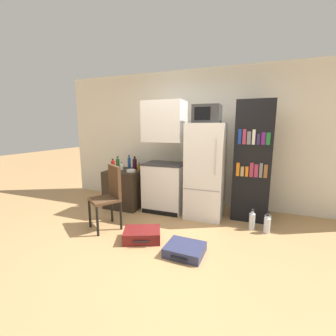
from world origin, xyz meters
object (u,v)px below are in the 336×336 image
(kitchen_hutch, at_px, (165,162))
(bottle_blue_soda, at_px, (129,162))
(microwave, at_px, (207,114))
(bowl, at_px, (131,171))
(chair, at_px, (110,192))
(suitcase_small_flat, at_px, (142,235))
(bottle_wine_dark, at_px, (135,164))
(bottle_ketchup_red, at_px, (113,165))
(bottle_milk_white, at_px, (122,167))
(bottle_amber_beer, at_px, (139,167))
(bookshelf, at_px, (252,162))
(water_bottle_back, at_px, (268,222))
(suitcase_large_flat, at_px, (185,249))
(refrigerator, at_px, (205,171))
(water_bottle_middle, at_px, (252,221))
(side_table, at_px, (126,188))
(water_bottle_front, at_px, (267,225))
(bottle_green_tall, at_px, (118,164))

(kitchen_hutch, xyz_separation_m, bottle_blue_soda, (-0.88, 0.22, -0.09))
(microwave, relative_size, bowl, 2.64)
(chair, relative_size, suitcase_small_flat, 1.63)
(bottle_blue_soda, distance_m, bottle_wine_dark, 0.19)
(bottle_blue_soda, relative_size, bottle_ketchup_red, 1.23)
(suitcase_small_flat, bearing_deg, bottle_milk_white, 108.63)
(bottle_amber_beer, bearing_deg, bottle_milk_white, -169.88)
(bookshelf, bearing_deg, bottle_ketchup_red, -176.04)
(bowl, bearing_deg, water_bottle_back, -0.96)
(microwave, height_order, bottle_amber_beer, microwave)
(bottle_blue_soda, bearing_deg, suitcase_small_flat, -54.51)
(bottle_wine_dark, distance_m, suitcase_small_flat, 1.75)
(suitcase_large_flat, relative_size, suitcase_small_flat, 0.80)
(refrigerator, xyz_separation_m, bookshelf, (0.75, 0.14, 0.18))
(bookshelf, relative_size, water_bottle_middle, 6.11)
(side_table, distance_m, water_bottle_middle, 2.41)
(suitcase_large_flat, bearing_deg, chair, 168.40)
(bottle_blue_soda, distance_m, suitcase_large_flat, 2.41)
(water_bottle_front, bearing_deg, water_bottle_middle, 167.80)
(bookshelf, xyz_separation_m, chair, (-2.04, -1.10, -0.42))
(chair, distance_m, water_bottle_middle, 2.25)
(bookshelf, bearing_deg, suitcase_large_flat, -116.56)
(water_bottle_front, bearing_deg, bottle_wine_dark, 169.08)
(bookshelf, height_order, suitcase_large_flat, bookshelf)
(side_table, xyz_separation_m, bottle_ketchup_red, (-0.28, -0.01, 0.46))
(bottle_ketchup_red, relative_size, water_bottle_back, 0.76)
(water_bottle_back, bearing_deg, kitchen_hutch, 173.41)
(bottle_wine_dark, distance_m, water_bottle_front, 2.63)
(bottle_green_tall, bearing_deg, refrigerator, -0.91)
(kitchen_hutch, height_order, bookshelf, kitchen_hutch)
(refrigerator, bearing_deg, water_bottle_back, -10.26)
(bookshelf, distance_m, bottle_milk_white, 2.42)
(refrigerator, bearing_deg, microwave, -105.53)
(water_bottle_middle, bearing_deg, water_bottle_front, -12.20)
(chair, xyz_separation_m, water_bottle_front, (2.31, 0.64, -0.45))
(bottle_wine_dark, relative_size, water_bottle_middle, 0.78)
(bowl, bearing_deg, water_bottle_front, -4.20)
(bottle_ketchup_red, bearing_deg, bookshelf, 3.96)
(bookshelf, bearing_deg, refrigerator, -169.74)
(kitchen_hutch, xyz_separation_m, refrigerator, (0.77, -0.02, -0.12))
(chair, bearing_deg, bottle_milk_white, 144.54)
(bowl, bearing_deg, bottle_milk_white, 156.84)
(water_bottle_back, bearing_deg, suitcase_small_flat, -149.16)
(bottle_green_tall, distance_m, suitcase_large_flat, 2.39)
(bowl, bearing_deg, water_bottle_middle, -3.41)
(bottle_green_tall, bearing_deg, water_bottle_front, -7.14)
(bottle_blue_soda, distance_m, water_bottle_back, 2.81)
(bottle_ketchup_red, xyz_separation_m, bowl, (0.47, -0.10, -0.07))
(water_bottle_back, bearing_deg, bottle_green_tall, 175.64)
(refrigerator, distance_m, suitcase_large_flat, 1.51)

